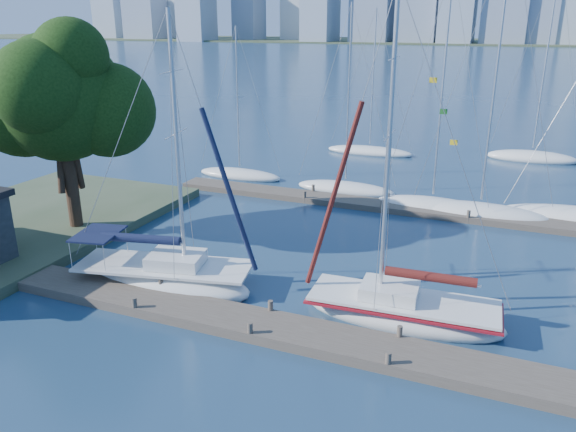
% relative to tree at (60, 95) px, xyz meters
% --- Properties ---
extents(ground, '(700.00, 700.00, 0.00)m').
position_rel_tree_xyz_m(ground, '(13.45, -5.36, -7.46)').
color(ground, '#17334A').
rests_on(ground, ground).
extents(near_dock, '(26.00, 2.00, 0.40)m').
position_rel_tree_xyz_m(near_dock, '(13.45, -5.36, -7.26)').
color(near_dock, '#473E34').
rests_on(near_dock, ground).
extents(far_dock, '(30.00, 1.80, 0.36)m').
position_rel_tree_xyz_m(far_dock, '(15.45, 10.64, -7.28)').
color(far_dock, '#473E34').
rests_on(far_dock, ground).
extents(far_shore, '(800.00, 100.00, 1.50)m').
position_rel_tree_xyz_m(far_shore, '(13.45, 314.64, -7.46)').
color(far_shore, '#38472D').
rests_on(far_shore, ground).
extents(tree, '(8.63, 7.86, 11.19)m').
position_rel_tree_xyz_m(tree, '(0.00, 0.00, 0.00)').
color(tree, black).
rests_on(tree, ground).
extents(sailboat_navy, '(8.56, 4.36, 12.02)m').
position_rel_tree_xyz_m(sailboat_navy, '(7.93, -3.43, -6.53)').
color(sailboat_navy, silver).
rests_on(sailboat_navy, ground).
extents(sailboat_maroon, '(7.81, 2.91, 12.82)m').
position_rel_tree_xyz_m(sailboat_maroon, '(18.16, -2.55, -6.41)').
color(sailboat_maroon, silver).
rests_on(sailboat_maroon, ground).
extents(bg_boat_0, '(6.56, 1.97, 10.99)m').
position_rel_tree_xyz_m(bg_boat_0, '(2.79, 13.88, -7.24)').
color(bg_boat_0, silver).
rests_on(bg_boat_0, ground).
extents(bg_boat_1, '(6.85, 2.16, 12.39)m').
position_rel_tree_xyz_m(bg_boat_1, '(11.11, 13.28, -7.22)').
color(bg_boat_1, silver).
rests_on(bg_boat_1, ground).
extents(bg_boat_2, '(7.34, 4.50, 14.21)m').
position_rel_tree_xyz_m(bg_boat_2, '(17.17, 11.56, -7.18)').
color(bg_boat_2, silver).
rests_on(bg_boat_2, ground).
extents(bg_boat_3, '(7.95, 3.17, 16.11)m').
position_rel_tree_xyz_m(bg_boat_3, '(19.98, 11.31, -7.15)').
color(bg_boat_3, silver).
rests_on(bg_boat_3, ground).
extents(bg_boat_6, '(7.80, 3.34, 12.29)m').
position_rel_tree_xyz_m(bg_boat_6, '(9.73, 25.18, -7.23)').
color(bg_boat_6, silver).
rests_on(bg_boat_6, ground).
extents(bg_boat_7, '(7.54, 4.56, 16.05)m').
position_rel_tree_xyz_m(bg_boat_7, '(22.83, 27.85, -7.15)').
color(bg_boat_7, silver).
rests_on(bg_boat_7, ground).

